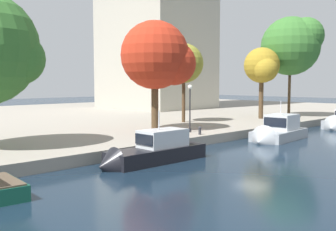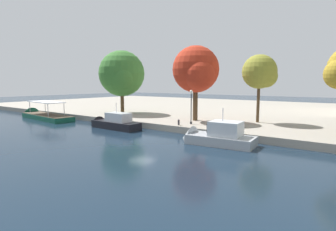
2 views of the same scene
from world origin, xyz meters
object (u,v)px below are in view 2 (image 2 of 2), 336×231
at_px(tour_boat_0, 44,117).
at_px(motor_yacht_2, 215,138).
at_px(motor_yacht_1, 113,124).
at_px(mooring_bollard_0, 179,122).
at_px(tree_0, 196,70).
at_px(tree_4, 121,73).
at_px(tree_1, 260,72).
at_px(lamp_post, 191,102).

xyz_separation_m(tour_boat_0, motor_yacht_2, (32.29, -0.14, 0.28)).
xyz_separation_m(motor_yacht_1, mooring_bollard_0, (8.57, 3.09, 0.62)).
xyz_separation_m(motor_yacht_2, tree_0, (-7.25, 8.25, 7.21)).
height_order(tree_0, tree_4, tree_4).
distance_m(tour_boat_0, tree_0, 27.37).
distance_m(motor_yacht_2, mooring_bollard_0, 7.66).
bearing_deg(tour_boat_0, motor_yacht_1, -173.75).
relative_size(motor_yacht_1, tree_1, 0.94).
relative_size(motor_yacht_1, tree_0, 0.81).
bearing_deg(mooring_bollard_0, tree_4, 160.48).
bearing_deg(motor_yacht_2, tour_boat_0, -5.33).
height_order(tour_boat_0, tree_0, tree_0).
bearing_deg(tour_boat_0, mooring_bollard_0, -167.20).
distance_m(motor_yacht_1, mooring_bollard_0, 9.13).
bearing_deg(tree_4, motor_yacht_2, -22.05).
bearing_deg(lamp_post, tree_0, 111.89).
distance_m(mooring_bollard_0, tree_4, 18.08).
distance_m(tour_boat_0, motor_yacht_2, 32.30).
xyz_separation_m(motor_yacht_2, tree_4, (-22.66, 9.18, 7.17)).
relative_size(motor_yacht_2, tree_1, 0.87).
distance_m(tree_1, tree_4, 23.16).
xyz_separation_m(lamp_post, tree_4, (-16.58, 3.84, 4.13)).
relative_size(tour_boat_0, tree_1, 1.56).
bearing_deg(tree_0, lamp_post, -68.11).
xyz_separation_m(tour_boat_0, mooring_bollard_0, (25.53, 3.40, 0.93)).
distance_m(motor_yacht_2, tree_0, 13.14).
relative_size(motor_yacht_1, lamp_post, 1.93).
bearing_deg(tree_1, tree_4, -172.93).
bearing_deg(lamp_post, motor_yacht_2, -41.24).
bearing_deg(motor_yacht_1, mooring_bollard_0, -159.10).
relative_size(tour_boat_0, motor_yacht_1, 1.67).
bearing_deg(motor_yacht_1, lamp_post, -151.11).
xyz_separation_m(mooring_bollard_0, lamp_post, (0.68, 1.79, 2.39)).
relative_size(tour_boat_0, tree_0, 1.36).
xyz_separation_m(motor_yacht_2, tree_1, (0.32, 12.03, 6.88)).
bearing_deg(tree_0, motor_yacht_2, -48.66).
bearing_deg(tree_1, motor_yacht_2, -91.52).
height_order(mooring_bollard_0, tree_1, tree_1).
bearing_deg(lamp_post, tour_boat_0, -168.79).
height_order(motor_yacht_2, tree_0, tree_0).
distance_m(tree_0, tree_4, 15.43).
bearing_deg(lamp_post, tree_4, 166.94).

